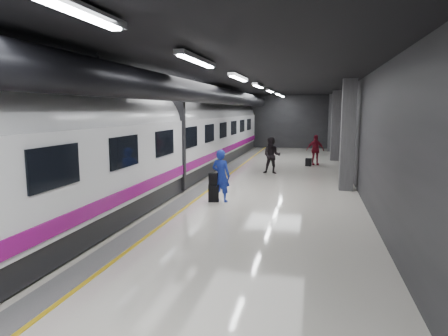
# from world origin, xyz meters

# --- Properties ---
(ground) EXTENTS (40.00, 40.00, 0.00)m
(ground) POSITION_xyz_m (0.00, 0.00, 0.00)
(ground) COLOR silver
(ground) RESTS_ON ground
(platform_hall) EXTENTS (10.02, 40.02, 4.51)m
(platform_hall) POSITION_xyz_m (-0.29, 0.96, 3.54)
(platform_hall) COLOR black
(platform_hall) RESTS_ON ground
(train) EXTENTS (3.05, 38.00, 4.05)m
(train) POSITION_xyz_m (-3.25, -0.00, 2.07)
(train) COLOR black
(train) RESTS_ON ground
(traveler_main) EXTENTS (0.77, 0.59, 1.88)m
(traveler_main) POSITION_xyz_m (0.02, -1.21, 0.94)
(traveler_main) COLOR #1845B8
(traveler_main) RESTS_ON ground
(suitcase_main) EXTENTS (0.43, 0.32, 0.62)m
(suitcase_main) POSITION_xyz_m (-0.24, -1.31, 0.31)
(suitcase_main) COLOR black
(suitcase_main) RESTS_ON ground
(shoulder_bag) EXTENTS (0.32, 0.18, 0.42)m
(shoulder_bag) POSITION_xyz_m (-0.24, -1.32, 0.84)
(shoulder_bag) COLOR black
(shoulder_bag) RESTS_ON suitcase_main
(traveler_far_a) EXTENTS (0.94, 0.75, 1.88)m
(traveler_far_a) POSITION_xyz_m (1.12, 5.53, 0.94)
(traveler_far_a) COLOR black
(traveler_far_a) RESTS_ON ground
(traveler_far_b) EXTENTS (1.13, 0.68, 1.80)m
(traveler_far_b) POSITION_xyz_m (3.30, 9.44, 0.90)
(traveler_far_b) COLOR maroon
(traveler_far_b) RESTS_ON ground
(suitcase_far) EXTENTS (0.37, 0.30, 0.47)m
(suitcase_far) POSITION_xyz_m (2.93, 8.79, 0.24)
(suitcase_far) COLOR black
(suitcase_far) RESTS_ON ground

